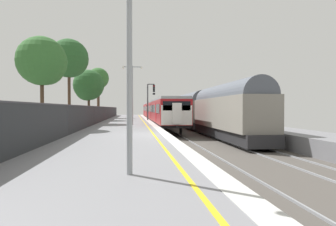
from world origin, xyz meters
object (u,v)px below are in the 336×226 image
Objects in this scene: freight_train_adjacent_track at (182,109)px; platform_lamp_near at (129,40)px; platform_lamp_mid at (132,90)px; commuter_train_at_platform at (157,111)px; signal_gantry at (150,97)px; background_tree_left at (88,86)px; background_tree_back at (43,63)px; background_tree_centre at (99,79)px; background_tree_right at (69,60)px.

platform_lamp_near is (-7.78, -38.10, 1.75)m from freight_train_adjacent_track.
commuter_train_at_platform is at bearing 77.13° from platform_lamp_mid.
platform_lamp_mid reaches higher than platform_lamp_near.
platform_lamp_near reaches higher than signal_gantry.
background_tree_back reaches higher than background_tree_left.
background_tree_centre is 1.17× the size of background_tree_back.
platform_lamp_mid reaches higher than signal_gantry.
background_tree_right is at bearing -94.19° from background_tree_centre.
commuter_train_at_platform is 4.55× the size of background_tree_right.
freight_train_adjacent_track is at bearing 20.33° from background_tree_left.
platform_lamp_mid is at bearing -62.89° from background_tree_left.
background_tree_right is (-9.22, -6.38, 3.82)m from signal_gantry.
freight_train_adjacent_track is 15.03m from background_tree_left.
background_tree_centre reaches higher than commuter_train_at_platform.
background_tree_centre is (-5.70, 20.89, 3.11)m from platform_lamp_mid.
platform_lamp_mid is at bearing -102.87° from commuter_train_at_platform.
platform_lamp_near is 0.80× the size of background_tree_left.
platform_lamp_near is 21.24m from platform_lamp_mid.
platform_lamp_mid reaches higher than commuter_train_at_platform.
background_tree_left is at bearing -91.96° from background_tree_centre.
background_tree_back reaches higher than signal_gantry.
background_tree_back is (-1.24, -25.58, -1.34)m from background_tree_centre.
background_tree_back is at bearing -116.79° from commuter_train_at_platform.
background_tree_centre is (-8.00, 10.31, 3.42)m from signal_gantry.
platform_lamp_mid is (-2.30, -10.58, 0.31)m from signal_gantry.
platform_lamp_mid is (-3.77, -16.52, 2.13)m from commuter_train_at_platform.
signal_gantry is 0.72× the size of background_tree_left.
platform_lamp_near is at bearing -79.67° from background_tree_left.
freight_train_adjacent_track is 10.68× the size of platform_lamp_near.
freight_train_adjacent_track is at bearing 48.89° from signal_gantry.
platform_lamp_near is at bearing -94.14° from signal_gantry.
platform_lamp_near is at bearing -67.26° from background_tree_back.
signal_gantry reaches higher than commuter_train_at_platform.
background_tree_centre reaches higher than background_tree_back.
platform_lamp_near is at bearing -101.54° from freight_train_adjacent_track.
background_tree_left is at bearing 172.02° from signal_gantry.
signal_gantry is 0.68× the size of background_tree_back.
background_tree_right is (-14.70, -12.65, 5.40)m from freight_train_adjacent_track.
background_tree_back is at bearing -124.33° from freight_train_adjacent_track.
background_tree_left is at bearing 100.33° from platform_lamp_near.
background_tree_back reaches higher than platform_lamp_mid.
commuter_train_at_platform is at bearing -24.78° from background_tree_centre.
background_tree_centre reaches higher than platform_lamp_mid.
freight_train_adjacent_track is at bearing 55.67° from background_tree_back.
background_tree_right is 1.27× the size of background_tree_back.
platform_lamp_mid is 8.83m from background_tree_right.
commuter_train_at_platform is 4.03m from freight_train_adjacent_track.
freight_train_adjacent_track is 6.96× the size of background_tree_centre.
background_tree_centre is at bearing 88.04° from background_tree_left.
commuter_train_at_platform is at bearing 25.99° from background_tree_left.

